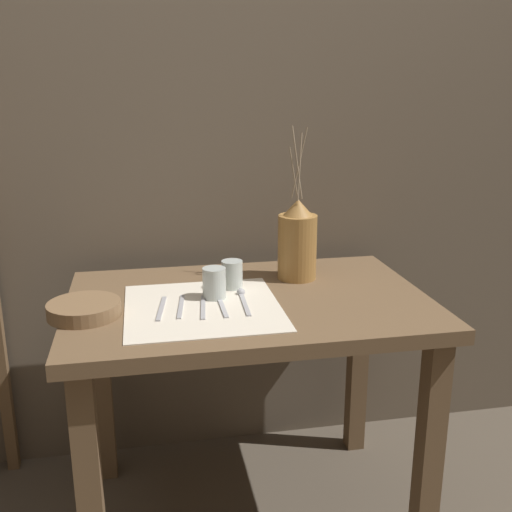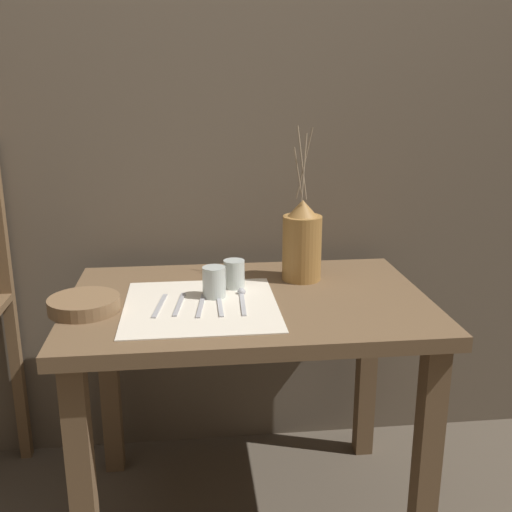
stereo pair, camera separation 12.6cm
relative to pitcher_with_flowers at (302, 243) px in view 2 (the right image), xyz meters
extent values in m
plane|color=brown|center=(-0.18, -0.14, -0.83)|extent=(12.00, 12.00, 0.00)
cube|color=brown|center=(-0.18, 0.30, 0.37)|extent=(7.00, 0.06, 2.40)
cube|color=brown|center=(-0.18, -0.14, -0.13)|extent=(1.00, 0.67, 0.04)
cube|color=brown|center=(-0.62, -0.42, -0.49)|extent=(0.06, 0.06, 0.67)
cube|color=brown|center=(0.26, -0.42, -0.49)|extent=(0.06, 0.06, 0.67)
cube|color=brown|center=(-0.62, 0.13, -0.49)|extent=(0.06, 0.06, 0.67)
cube|color=brown|center=(0.26, 0.13, -0.49)|extent=(0.06, 0.06, 0.67)
cube|color=brown|center=(-0.94, 0.23, -0.27)|extent=(0.04, 0.04, 1.11)
cube|color=beige|center=(-0.31, -0.20, -0.11)|extent=(0.41, 0.42, 0.00)
cylinder|color=olive|center=(0.00, 0.00, -0.02)|extent=(0.12, 0.12, 0.20)
cone|color=olive|center=(0.00, 0.00, 0.11)|extent=(0.09, 0.09, 0.05)
cylinder|color=#847056|center=(0.00, 0.01, 0.24)|extent=(0.02, 0.05, 0.21)
cylinder|color=#847056|center=(-0.02, 0.00, 0.21)|extent=(0.03, 0.02, 0.15)
cylinder|color=#847056|center=(0.00, -0.02, 0.23)|extent=(0.02, 0.05, 0.19)
cylinder|color=#847056|center=(0.00, 0.01, 0.24)|extent=(0.05, 0.01, 0.21)
cylinder|color=brown|center=(-0.62, -0.20, -0.10)|extent=(0.19, 0.19, 0.04)
cylinder|color=#B7C1BC|center=(-0.27, -0.14, -0.07)|extent=(0.06, 0.06, 0.09)
cylinder|color=#B7C1BC|center=(-0.21, -0.06, -0.07)|extent=(0.06, 0.06, 0.08)
cube|color=#A8A8AD|center=(-0.42, -0.20, -0.11)|extent=(0.04, 0.17, 0.00)
cube|color=#A8A8AD|center=(-0.37, -0.19, -0.11)|extent=(0.03, 0.17, 0.00)
cube|color=#A8A8AD|center=(-0.31, -0.21, -0.11)|extent=(0.03, 0.17, 0.00)
cube|color=#A8A8AD|center=(-0.26, -0.21, -0.11)|extent=(0.01, 0.17, 0.00)
sphere|color=#A8A8AD|center=(-0.26, -0.12, -0.11)|extent=(0.02, 0.02, 0.02)
cube|color=#A8A8AD|center=(-0.20, -0.21, -0.11)|extent=(0.02, 0.17, 0.00)
sphere|color=#A8A8AD|center=(-0.20, -0.12, -0.11)|extent=(0.02, 0.02, 0.02)
camera|label=1|loc=(-0.46, -1.70, 0.46)|focal=42.00mm
camera|label=2|loc=(-0.33, -1.72, 0.46)|focal=42.00mm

